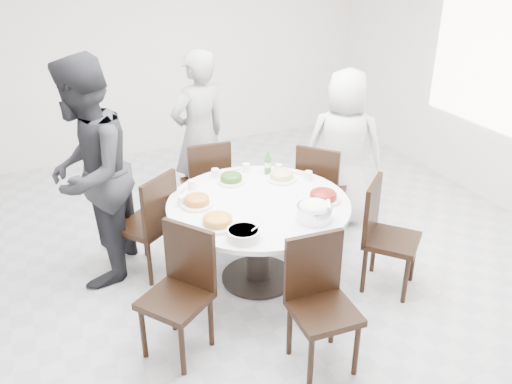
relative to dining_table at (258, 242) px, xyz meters
name	(u,v)px	position (x,y,z in m)	size (l,w,h in m)	color
floor	(242,259)	(-0.01, 0.33, -0.38)	(6.00, 6.00, 0.01)	#B9BABE
wall_back	(148,47)	(-0.01, 3.33, 1.02)	(6.00, 0.01, 2.80)	white
wall_right	(512,76)	(2.99, 0.33, 1.02)	(0.01, 6.00, 2.80)	white
window	(512,67)	(2.97, 0.33, 1.12)	(0.04, 2.20, 1.40)	white
dining_table	(258,242)	(0.00, 0.00, 0.00)	(1.50, 1.50, 0.75)	white
chair_ne	(322,187)	(0.92, 0.51, 0.10)	(0.42, 0.42, 0.95)	black
chair_n	(205,182)	(-0.08, 1.09, 0.10)	(0.42, 0.42, 0.95)	black
chair_nw	(145,223)	(-0.84, 0.53, 0.10)	(0.42, 0.42, 0.95)	black
chair_sw	(175,297)	(-0.90, -0.58, 0.10)	(0.42, 0.42, 0.95)	black
chair_s	(324,309)	(-0.03, -1.11, 0.10)	(0.42, 0.42, 0.95)	black
chair_se	(392,238)	(0.96, -0.55, 0.10)	(0.42, 0.42, 0.95)	black
diner_right	(344,148)	(1.22, 0.63, 0.42)	(0.78, 0.50, 1.59)	silver
diner_middle	(199,136)	(-0.03, 1.37, 0.49)	(0.63, 0.42, 1.74)	black
diner_left	(88,174)	(-1.23, 0.65, 0.59)	(0.94, 0.73, 1.93)	black
dish_greens	(231,179)	(-0.06, 0.44, 0.41)	(0.24, 0.24, 0.06)	white
dish_pale	(281,176)	(0.36, 0.30, 0.41)	(0.26, 0.26, 0.07)	white
dish_orange	(197,202)	(-0.48, 0.15, 0.41)	(0.26, 0.26, 0.07)	white
dish_redbrown	(323,197)	(0.49, -0.20, 0.41)	(0.28, 0.28, 0.07)	white
dish_tofu	(218,222)	(-0.44, -0.23, 0.41)	(0.29, 0.29, 0.07)	white
rice_bowl	(314,213)	(0.27, -0.44, 0.43)	(0.27, 0.27, 0.12)	silver
soup_bowl	(243,234)	(-0.34, -0.48, 0.41)	(0.24, 0.24, 0.08)	white
beverage_bottle	(268,163)	(0.31, 0.48, 0.48)	(0.06, 0.06, 0.21)	#2A6930
tea_cups	(228,171)	(-0.03, 0.59, 0.42)	(0.07, 0.07, 0.08)	white
chopsticks	(224,171)	(-0.03, 0.69, 0.38)	(0.24, 0.04, 0.01)	tan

